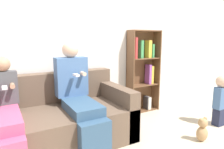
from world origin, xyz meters
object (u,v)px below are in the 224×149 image
(adult_seated, at_px, (78,93))
(teddy_bear, at_px, (202,130))
(couch, at_px, (58,120))
(toddler_standing, at_px, (221,98))
(child_seated, at_px, (7,113))
(bookshelf, at_px, (143,70))

(adult_seated, relative_size, teddy_bear, 4.00)
(couch, relative_size, teddy_bear, 5.67)
(toddler_standing, bearing_deg, child_seated, 168.82)
(adult_seated, distance_m, bookshelf, 1.47)
(couch, height_order, child_seated, child_seated)
(adult_seated, relative_size, bookshelf, 0.88)
(couch, bearing_deg, teddy_bear, -29.10)
(toddler_standing, distance_m, teddy_bear, 0.71)
(child_seated, bearing_deg, adult_seated, 3.88)
(couch, distance_m, toddler_standing, 2.31)
(child_seated, bearing_deg, bookshelf, 14.04)
(child_seated, height_order, toddler_standing, child_seated)
(couch, xyz_separation_m, adult_seated, (0.24, -0.10, 0.34))
(couch, bearing_deg, child_seated, -164.25)
(couch, bearing_deg, bookshelf, 13.46)
(toddler_standing, distance_m, bookshelf, 1.27)
(couch, relative_size, adult_seated, 1.42)
(adult_seated, bearing_deg, bookshelf, 19.40)
(child_seated, distance_m, bookshelf, 2.23)
(teddy_bear, bearing_deg, child_seated, 161.06)
(child_seated, relative_size, teddy_bear, 3.48)
(couch, distance_m, teddy_bear, 1.80)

